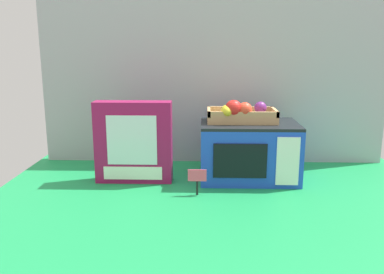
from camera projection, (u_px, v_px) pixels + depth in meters
ground_plane at (214, 180)px, 1.69m from camera, size 1.70×1.70×0.00m
display_back_panel at (213, 83)px, 1.90m from camera, size 1.61×0.03×0.76m
toy_microwave at (249, 151)px, 1.69m from camera, size 0.40×0.27×0.24m
food_groups_crate at (241, 114)px, 1.67m from camera, size 0.29×0.17×0.10m
cookie_set_box at (134, 142)px, 1.65m from camera, size 0.31×0.08×0.33m
price_sign at (197, 178)px, 1.51m from camera, size 0.07×0.01×0.10m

